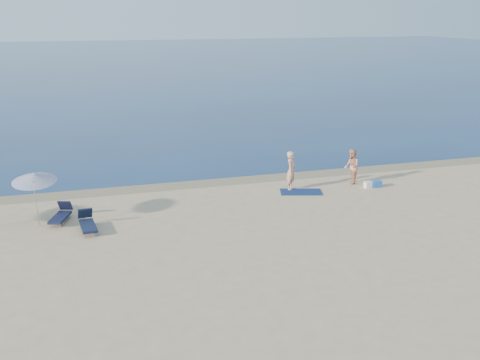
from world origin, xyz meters
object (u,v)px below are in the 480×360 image
at_px(umbrella_near, 34,178).
at_px(person_right, 352,167).
at_px(person_left, 291,171).
at_px(blue_cooler, 377,184).

bearing_deg(umbrella_near, person_right, 19.91).
height_order(person_left, person_right, person_left).
relative_size(blue_cooler, umbrella_near, 0.20).
relative_size(person_left, person_right, 1.07).
bearing_deg(person_left, umbrella_near, 133.74).
distance_m(person_left, person_right, 3.28).
bearing_deg(person_right, umbrella_near, -67.81).
bearing_deg(blue_cooler, umbrella_near, -175.39).
distance_m(person_left, blue_cooler, 4.36).
relative_size(person_left, blue_cooler, 4.18).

